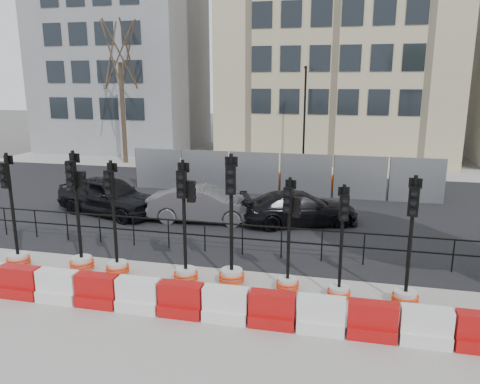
% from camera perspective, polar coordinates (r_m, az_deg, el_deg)
% --- Properties ---
extents(ground, '(120.00, 120.00, 0.00)m').
position_cam_1_polar(ground, '(13.45, -0.85, -9.52)').
color(ground, '#51514C').
rests_on(ground, ground).
extents(sidewalk_near, '(40.00, 6.00, 0.02)m').
position_cam_1_polar(sidewalk_near, '(10.85, -4.80, -15.52)').
color(sidewalk_near, gray).
rests_on(sidewalk_near, ground).
extents(road, '(40.00, 14.00, 0.03)m').
position_cam_1_polar(road, '(19.94, 3.97, -1.75)').
color(road, black).
rests_on(road, ground).
extents(sidewalk_far, '(40.00, 4.00, 0.02)m').
position_cam_1_polar(sidewalk_far, '(28.65, 6.85, 2.89)').
color(sidewalk_far, gray).
rests_on(sidewalk_far, ground).
extents(building_grey, '(11.00, 9.06, 14.00)m').
position_cam_1_polar(building_grey, '(38.03, -14.04, 15.80)').
color(building_grey, gray).
rests_on(building_grey, ground).
extents(building_cream, '(15.00, 10.06, 18.00)m').
position_cam_1_polar(building_cream, '(34.20, 12.02, 19.56)').
color(building_cream, beige).
rests_on(building_cream, ground).
extents(kerb_railing, '(18.00, 0.04, 1.00)m').
position_cam_1_polar(kerb_railing, '(14.29, 0.29, -5.15)').
color(kerb_railing, black).
rests_on(kerb_railing, ground).
extents(heras_fencing, '(14.33, 1.72, 2.00)m').
position_cam_1_polar(heras_fencing, '(22.48, 6.59, 1.63)').
color(heras_fencing, gray).
rests_on(heras_fencing, ground).
extents(lamp_post_far, '(0.12, 0.56, 6.00)m').
position_cam_1_polar(lamp_post_far, '(27.17, 7.86, 9.13)').
color(lamp_post_far, black).
rests_on(lamp_post_far, ground).
extents(tree_bare_far, '(2.00, 2.00, 9.00)m').
position_cam_1_polar(tree_bare_far, '(30.88, -14.45, 15.73)').
color(tree_bare_far, '#473828').
rests_on(tree_bare_far, ground).
extents(barrier_row, '(14.65, 0.50, 0.80)m').
position_cam_1_polar(barrier_row, '(10.85, -4.51, -13.38)').
color(barrier_row, red).
rests_on(barrier_row, ground).
extents(traffic_signal_a, '(0.66, 0.66, 3.33)m').
position_cam_1_polar(traffic_signal_a, '(14.85, -25.61, -5.81)').
color(traffic_signal_a, '#BAB9B6').
rests_on(traffic_signal_a, ground).
extents(traffic_signal_b, '(0.68, 0.68, 3.44)m').
position_cam_1_polar(traffic_signal_b, '(13.82, -18.89, -5.99)').
color(traffic_signal_b, '#BAB9B6').
rests_on(traffic_signal_b, ground).
extents(traffic_signal_c, '(0.63, 0.63, 3.22)m').
position_cam_1_polar(traffic_signal_c, '(13.30, -14.86, -7.17)').
color(traffic_signal_c, '#BAB9B6').
rests_on(traffic_signal_c, ground).
extents(traffic_signal_d, '(0.65, 0.65, 3.32)m').
position_cam_1_polar(traffic_signal_d, '(12.45, -6.65, -7.64)').
color(traffic_signal_d, '#BAB9B6').
rests_on(traffic_signal_d, ground).
extents(traffic_signal_e, '(0.69, 0.69, 3.49)m').
position_cam_1_polar(traffic_signal_e, '(12.29, -1.05, -8.17)').
color(traffic_signal_e, '#BAB9B6').
rests_on(traffic_signal_e, ground).
extents(traffic_signal_f, '(0.59, 0.59, 2.98)m').
position_cam_1_polar(traffic_signal_f, '(11.98, 5.89, -8.91)').
color(traffic_signal_f, '#BAB9B6').
rests_on(traffic_signal_f, ground).
extents(traffic_signal_g, '(0.57, 0.57, 2.91)m').
position_cam_1_polar(traffic_signal_g, '(11.77, 12.05, -10.14)').
color(traffic_signal_g, '#BAB9B6').
rests_on(traffic_signal_g, ground).
extents(traffic_signal_h, '(0.63, 0.63, 3.19)m').
position_cam_1_polar(traffic_signal_h, '(11.87, 19.65, -10.14)').
color(traffic_signal_h, '#BAB9B6').
rests_on(traffic_signal_h, ground).
extents(car_a, '(4.33, 5.50, 1.53)m').
position_cam_1_polar(car_a, '(19.31, -15.66, -0.44)').
color(car_a, black).
rests_on(car_a, ground).
extents(car_b, '(2.17, 4.40, 1.37)m').
position_cam_1_polar(car_b, '(17.73, -4.43, -1.47)').
color(car_b, '#49494E').
rests_on(car_b, ground).
extents(car_c, '(4.73, 5.53, 1.25)m').
position_cam_1_polar(car_c, '(17.44, 7.32, -1.99)').
color(car_c, black).
rests_on(car_c, ground).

